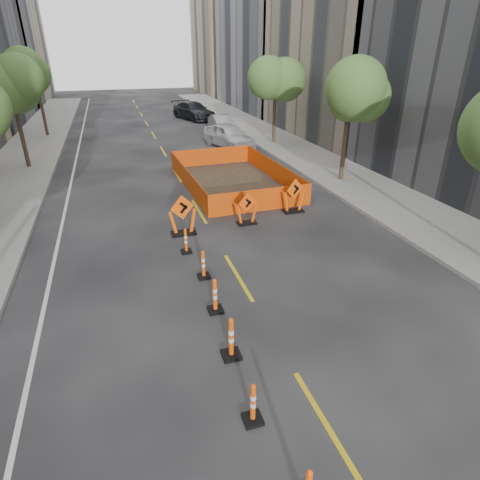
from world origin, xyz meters
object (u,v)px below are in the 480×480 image
object	(u,v)px
parked_car_near	(229,135)
parked_car_far	(194,111)
channelizer_5	(203,264)
chevron_sign_center	(247,209)
channelizer_3	(231,338)
channelizer_4	(215,295)
parked_car_mid	(222,124)
channelizer_2	(253,403)
chevron_sign_right	(294,195)
channelizer_6	(186,241)
chevron_sign_left	(182,215)

from	to	relation	value
parked_car_near	parked_car_far	bearing A→B (deg)	73.22
channelizer_5	chevron_sign_center	world-z (taller)	chevron_sign_center
channelizer_3	channelizer_4	world-z (taller)	channelizer_3
channelizer_3	parked_car_mid	world-z (taller)	parked_car_mid
chevron_sign_center	parked_car_mid	bearing A→B (deg)	66.82
channelizer_2	parked_car_far	size ratio (longest dim) A/B	0.17
channelizer_4	chevron_sign_right	xyz separation A→B (m)	(5.21, 6.26, 0.25)
channelizer_3	channelizer_6	distance (m)	5.68
channelizer_4	channelizer_6	bearing A→B (deg)	91.83
channelizer_2	parked_car_mid	xyz separation A→B (m)	(7.14, 28.81, 0.23)
channelizer_2	channelizer_5	world-z (taller)	channelizer_5
channelizer_3	chevron_sign_right	size ratio (longest dim) A/B	0.72
parked_car_near	parked_car_far	distance (m)	13.02
chevron_sign_right	channelizer_4	bearing A→B (deg)	-150.03
channelizer_5	channelizer_6	distance (m)	1.91
parked_car_near	chevron_sign_right	bearing A→B (deg)	-110.15
channelizer_2	channelizer_5	bearing A→B (deg)	87.06
channelizer_2	parked_car_far	bearing A→B (deg)	80.29
channelizer_4	chevron_sign_right	distance (m)	8.15
channelizer_3	channelizer_5	distance (m)	3.79
parked_car_far	channelizer_4	bearing A→B (deg)	-119.44
channelizer_2	parked_car_near	bearing A→B (deg)	75.13
parked_car_near	channelizer_2	bearing A→B (deg)	-121.56
chevron_sign_left	parked_car_far	distance (m)	27.88
channelizer_5	channelizer_4	bearing A→B (deg)	-92.86
channelizer_4	channelizer_5	bearing A→B (deg)	87.14
channelizer_6	parked_car_near	size ratio (longest dim) A/B	0.19
channelizer_2	channelizer_4	world-z (taller)	channelizer_4
chevron_sign_right	parked_car_mid	distance (m)	18.84
channelizer_5	chevron_sign_right	distance (m)	6.73
channelizer_6	parked_car_far	world-z (taller)	parked_car_far
chevron_sign_center	channelizer_2	bearing A→B (deg)	-118.65
parked_car_mid	parked_car_far	world-z (taller)	parked_car_far
channelizer_4	parked_car_far	world-z (taller)	parked_car_far
chevron_sign_center	chevron_sign_right	xyz separation A→B (m)	(2.43, 0.66, 0.09)
channelizer_3	chevron_sign_center	distance (m)	8.02
channelizer_3	parked_car_far	distance (m)	35.06
parked_car_far	parked_car_mid	bearing A→B (deg)	-102.09
chevron_sign_center	parked_car_far	xyz separation A→B (m)	(3.25, 27.03, 0.16)
channelizer_5	channelizer_6	xyz separation A→B (m)	(-0.22, 1.89, -0.01)
channelizer_4	parked_car_near	bearing A→B (deg)	72.95
channelizer_6	chevron_sign_center	size ratio (longest dim) A/B	0.69
channelizer_3	chevron_sign_right	bearing A→B (deg)	57.02
chevron_sign_left	chevron_sign_center	size ratio (longest dim) A/B	1.20
chevron_sign_center	parked_car_near	size ratio (longest dim) A/B	0.28
channelizer_4	chevron_sign_right	size ratio (longest dim) A/B	0.68
chevron_sign_left	channelizer_2	bearing A→B (deg)	-107.35
channelizer_2	parked_car_near	xyz separation A→B (m)	(6.21, 23.39, 0.36)
chevron_sign_center	parked_car_mid	size ratio (longest dim) A/B	0.32
chevron_sign_left	parked_car_near	size ratio (longest dim) A/B	0.33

